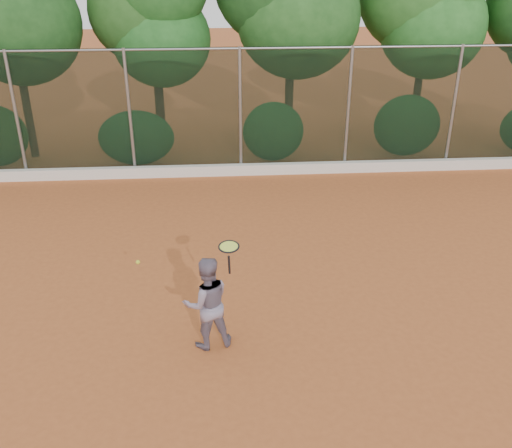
{
  "coord_description": "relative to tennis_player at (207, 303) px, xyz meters",
  "views": [
    {
      "loc": [
        -0.68,
        -8.39,
        5.82
      ],
      "look_at": [
        0.0,
        1.0,
        1.25
      ],
      "focal_mm": 40.0,
      "sensor_mm": 36.0,
      "label": 1
    }
  ],
  "objects": [
    {
      "name": "tennis_racket",
      "position": [
        0.37,
        -0.01,
        0.96
      ],
      "size": [
        0.38,
        0.38,
        0.55
      ],
      "color": "black",
      "rests_on": "ground"
    },
    {
      "name": "foliage_backdrop",
      "position": [
        0.36,
        9.83,
        3.61
      ],
      "size": [
        23.7,
        3.63,
        7.55
      ],
      "color": "#492C1C",
      "rests_on": "ground"
    },
    {
      "name": "ground",
      "position": [
        0.91,
        0.85,
        -0.79
      ],
      "size": [
        80.0,
        80.0,
        0.0
      ],
      "primitive_type": "plane",
      "color": "#AF5829",
      "rests_on": "ground"
    },
    {
      "name": "chainlink_fence",
      "position": [
        0.91,
        7.85,
        1.07
      ],
      "size": [
        24.09,
        0.09,
        3.5
      ],
      "color": "black",
      "rests_on": "ground"
    },
    {
      "name": "tennis_player",
      "position": [
        0.0,
        0.0,
        0.0
      ],
      "size": [
        0.88,
        0.76,
        1.58
      ],
      "primitive_type": "imported",
      "rotation": [
        0.0,
        0.0,
        3.37
      ],
      "color": "slate",
      "rests_on": "ground"
    },
    {
      "name": "tennis_ball_in_flight",
      "position": [
        -1.08,
        0.5,
        0.5
      ],
      "size": [
        0.07,
        0.07,
        0.07
      ],
      "color": "gold",
      "rests_on": "ground"
    },
    {
      "name": "concrete_curb",
      "position": [
        0.91,
        7.67,
        -0.64
      ],
      "size": [
        24.0,
        0.2,
        0.3
      ],
      "primitive_type": "cube",
      "color": "silver",
      "rests_on": "ground"
    }
  ]
}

